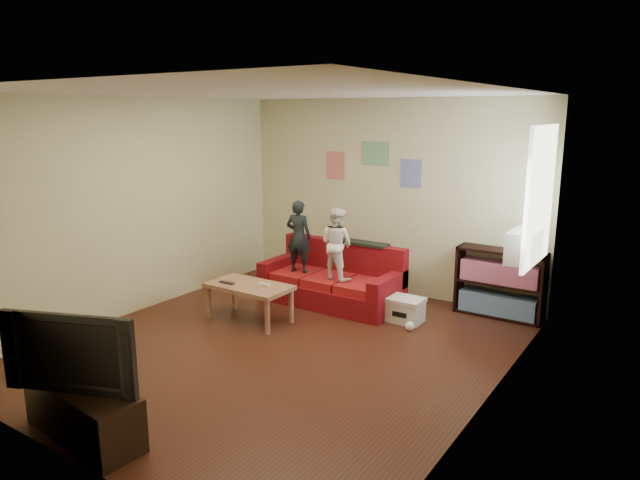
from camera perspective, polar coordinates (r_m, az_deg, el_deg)
The scene contains 17 objects.
room_shell at distance 5.95m, azimuth -4.27°, elevation 1.42°, with size 4.52×5.02×2.72m.
sofa at distance 7.67m, azimuth 1.35°, elevation -4.25°, with size 1.86×0.86×0.82m.
child_a at distance 7.63m, azimuth -2.15°, elevation 0.35°, with size 0.36×0.23×0.98m, color black.
child_b at distance 7.31m, azimuth 1.67°, elevation -0.36°, with size 0.46×0.35×0.94m, color white.
coffee_table at distance 7.01m, azimuth -7.09°, elevation -4.94°, with size 1.03×0.57×0.46m.
remote at distance 7.06m, azimuth -9.29°, elevation -4.22°, with size 0.21×0.05×0.02m, color black.
game_controller at distance 6.90m, azimuth -5.58°, elevation -4.48°, with size 0.15×0.04×0.03m, color silver.
bookshelf at distance 7.46m, azimuth 17.53°, elevation -4.48°, with size 1.07×0.32×0.86m.
window at distance 6.45m, azimuth 21.12°, elevation 4.11°, with size 0.04×1.08×1.48m, color white.
ac_unit at distance 6.58m, azimuth 19.72°, elevation -0.61°, with size 0.28×0.55×0.35m, color #B7B2A3.
artwork_left at distance 8.39m, azimuth 1.55°, elevation 7.48°, with size 0.30×0.01×0.40m, color #D87266.
artwork_center at distance 8.05m, azimuth 5.52°, elevation 8.63°, with size 0.42×0.01×0.32m, color #72B27F.
artwork_right at distance 7.83m, azimuth 9.05°, elevation 6.59°, with size 0.30×0.01×0.38m, color #727FCC.
file_box at distance 7.08m, azimuth 8.50°, elevation -6.89°, with size 0.44×0.33×0.30m.
tv_stand at distance 5.01m, azimuth -22.58°, elevation -15.56°, with size 1.15×0.38×0.43m, color black.
television at distance 4.79m, azimuth -23.12°, elevation -9.94°, with size 1.09×0.14×0.63m, color black.
tissue at distance 6.84m, azimuth 8.97°, elevation -8.51°, with size 0.11×0.11×0.11m, color white.
Camera 1 is at (3.59, -4.60, 2.50)m, focal length 32.00 mm.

